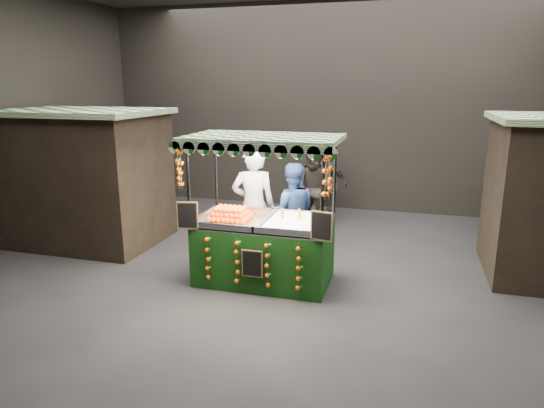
# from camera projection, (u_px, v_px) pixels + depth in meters

# --- Properties ---
(ground) EXTENTS (12.00, 12.00, 0.00)m
(ground) POSITION_uv_depth(u_px,v_px,m) (291.00, 283.00, 7.64)
(ground) COLOR black
(ground) RESTS_ON ground
(market_hall) EXTENTS (12.10, 10.10, 5.05)m
(market_hall) POSITION_uv_depth(u_px,v_px,m) (294.00, 61.00, 6.82)
(market_hall) COLOR black
(market_hall) RESTS_ON ground
(neighbour_stall_left) EXTENTS (3.00, 2.20, 2.60)m
(neighbour_stall_left) POSITION_uv_depth(u_px,v_px,m) (86.00, 176.00, 9.43)
(neighbour_stall_left) COLOR black
(neighbour_stall_left) RESTS_ON ground
(juice_stall) EXTENTS (2.39, 1.41, 2.32)m
(juice_stall) POSITION_uv_depth(u_px,v_px,m) (264.00, 239.00, 7.54)
(juice_stall) COLOR black
(juice_stall) RESTS_ON ground
(vendor_grey) EXTENTS (0.86, 0.69, 2.03)m
(vendor_grey) POSITION_uv_depth(u_px,v_px,m) (253.00, 206.00, 8.36)
(vendor_grey) COLOR gray
(vendor_grey) RESTS_ON ground
(vendor_blue) EXTENTS (1.00, 0.86, 1.75)m
(vendor_blue) POSITION_uv_depth(u_px,v_px,m) (292.00, 212.00, 8.49)
(vendor_blue) COLOR navy
(vendor_blue) RESTS_ON ground
(shopper_0) EXTENTS (0.74, 0.55, 1.85)m
(shopper_0) POSITION_uv_depth(u_px,v_px,m) (139.00, 180.00, 11.08)
(shopper_0) COLOR #2B2723
(shopper_0) RESTS_ON ground
(shopper_1) EXTENTS (0.97, 0.77, 1.91)m
(shopper_1) POSITION_uv_depth(u_px,v_px,m) (315.00, 190.00, 9.87)
(shopper_1) COLOR #2E2A25
(shopper_1) RESTS_ON ground
(shopper_2) EXTENTS (1.07, 0.59, 1.73)m
(shopper_2) POSITION_uv_depth(u_px,v_px,m) (326.00, 184.00, 10.94)
(shopper_2) COLOR #2E2725
(shopper_2) RESTS_ON ground
(shopper_3) EXTENTS (1.16, 1.14, 1.60)m
(shopper_3) POSITION_uv_depth(u_px,v_px,m) (500.00, 191.00, 10.55)
(shopper_3) COLOR #292321
(shopper_3) RESTS_ON ground
(shopper_4) EXTENTS (1.01, 0.79, 1.82)m
(shopper_4) POSITION_uv_depth(u_px,v_px,m) (152.00, 172.00, 12.07)
(shopper_4) COLOR #292321
(shopper_4) RESTS_ON ground
(shopper_5) EXTENTS (0.78, 1.48, 1.53)m
(shopper_5) POSITION_uv_depth(u_px,v_px,m) (515.00, 202.00, 9.69)
(shopper_5) COLOR black
(shopper_5) RESTS_ON ground
(shopper_6) EXTENTS (0.55, 0.73, 1.79)m
(shopper_6) POSITION_uv_depth(u_px,v_px,m) (319.00, 178.00, 11.43)
(shopper_6) COLOR black
(shopper_6) RESTS_ON ground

